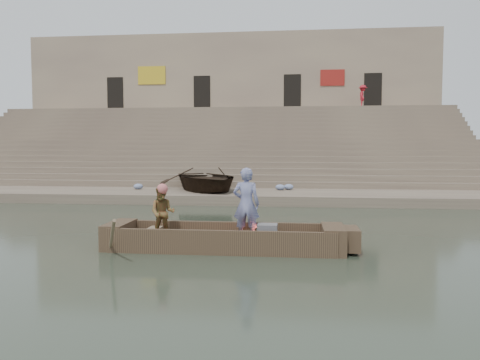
% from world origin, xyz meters
% --- Properties ---
extents(ground, '(120.00, 120.00, 0.00)m').
position_xyz_m(ground, '(0.00, 0.00, 0.00)').
color(ground, '#263024').
rests_on(ground, ground).
extents(lower_landing, '(32.00, 4.00, 0.40)m').
position_xyz_m(lower_landing, '(0.00, 8.00, 0.20)').
color(lower_landing, gray).
rests_on(lower_landing, ground).
extents(mid_landing, '(32.00, 3.00, 2.80)m').
position_xyz_m(mid_landing, '(0.00, 15.50, 1.40)').
color(mid_landing, gray).
rests_on(mid_landing, ground).
extents(upper_landing, '(32.00, 3.00, 5.20)m').
position_xyz_m(upper_landing, '(0.00, 22.50, 2.60)').
color(upper_landing, gray).
rests_on(upper_landing, ground).
extents(ghat_steps, '(32.00, 11.00, 5.20)m').
position_xyz_m(ghat_steps, '(0.00, 17.19, 1.80)').
color(ghat_steps, gray).
rests_on(ghat_steps, ground).
extents(building_wall, '(32.00, 5.07, 11.20)m').
position_xyz_m(building_wall, '(0.00, 26.50, 5.60)').
color(building_wall, tan).
rests_on(building_wall, ground).
extents(main_rowboat, '(5.00, 1.30, 0.22)m').
position_xyz_m(main_rowboat, '(3.53, -2.21, 0.11)').
color(main_rowboat, brown).
rests_on(main_rowboat, ground).
extents(rowboat_trim, '(6.04, 2.63, 1.93)m').
position_xyz_m(rowboat_trim, '(3.74, -2.22, 0.31)').
color(rowboat_trim, brown).
rests_on(rowboat_trim, ground).
extents(standing_man, '(0.65, 0.45, 1.72)m').
position_xyz_m(standing_man, '(4.06, -2.16, 1.08)').
color(standing_man, navy).
rests_on(standing_man, main_rowboat).
extents(rowing_man, '(0.65, 0.52, 1.26)m').
position_xyz_m(rowing_man, '(2.06, -2.19, 0.85)').
color(rowing_man, '#267227').
rests_on(rowing_man, main_rowboat).
extents(television, '(0.46, 0.42, 0.40)m').
position_xyz_m(television, '(4.55, -2.21, 0.42)').
color(television, slate).
rests_on(television, main_rowboat).
extents(beached_rowboat, '(5.59, 6.27, 1.07)m').
position_xyz_m(beached_rowboat, '(1.13, 8.45, 0.94)').
color(beached_rowboat, '#2D2116').
rests_on(beached_rowboat, lower_landing).
extents(pedestrian, '(0.73, 1.12, 1.64)m').
position_xyz_m(pedestrian, '(10.05, 22.38, 6.02)').
color(pedestrian, red).
rests_on(pedestrian, upper_landing).
extents(cloth_bundles, '(7.54, 0.96, 0.26)m').
position_xyz_m(cloth_bundles, '(2.44, 9.02, 0.53)').
color(cloth_bundles, '#3F5999').
rests_on(cloth_bundles, lower_landing).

